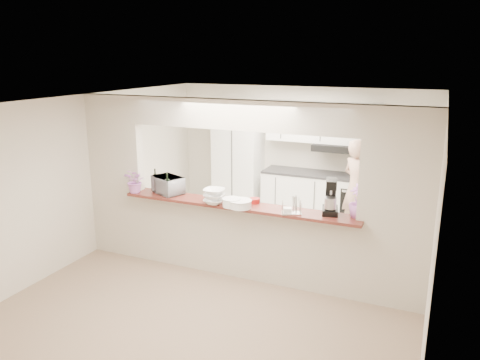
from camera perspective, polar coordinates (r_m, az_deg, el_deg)
The scene contains 19 objects.
floor at distance 6.85m, azimuth -0.10°, elevation -11.52°, with size 6.00×6.00×0.00m, color gray.
tile_overlay at distance 8.17m, azimuth 4.28°, elevation -7.03°, with size 5.00×2.90×0.01m, color silver.
partition at distance 6.33m, azimuth -0.11°, elevation 0.58°, with size 5.00×0.15×2.50m.
bar_counter at distance 6.61m, azimuth -0.12°, elevation -7.07°, with size 3.40×0.38×1.09m.
kitchen_cabinets at distance 9.00m, azimuth 5.75°, elevation 1.48°, with size 3.15×0.62×2.25m.
refrigerator at distance 8.57m, azimuth 19.94°, elevation -0.89°, with size 0.75×0.70×1.70m, color #A3A4A8.
flower_left at distance 7.04m, azimuth -12.63°, elevation -0.13°, with size 0.32×0.28×0.35m, color pink.
wine_bottle_a at distance 6.75m, azimuth -8.82°, elevation -0.94°, with size 0.07×0.07×0.35m.
wine_bottle_b at distance 7.11m, azimuth -10.27°, elevation -0.23°, with size 0.07×0.07×0.34m.
toaster_oven at distance 6.94m, azimuth -8.81°, elevation -0.60°, with size 0.46×0.31×0.25m, color #AAA9AE.
serving_bowls at distance 6.39m, azimuth -3.19°, elevation -2.02°, with size 0.28×0.28×0.21m, color white.
plate_stack_a at distance 6.27m, azimuth -1.02°, elevation -2.75°, with size 0.25×0.25×0.12m.
plate_stack_b at distance 6.22m, azimuth 0.04°, elevation -2.93°, with size 0.31×0.31×0.11m.
red_bowl at distance 6.43m, azimuth 1.81°, elevation -2.53°, with size 0.14×0.14×0.07m, color maroon.
tan_bowl at distance 6.38m, azimuth 0.20°, elevation -2.60°, with size 0.17×0.17×0.08m, color #C9B38E.
utensil_caddy at distance 6.01m, azimuth 6.33°, elevation -3.21°, with size 0.28×0.22×0.23m.
stand_mixer at distance 6.07m, azimuth 10.99°, elevation -2.16°, with size 0.26×0.34×0.46m.
flower_right at distance 6.00m, azimuth 14.25°, elevation -2.49°, with size 0.24×0.24×0.43m, color #AE68C2.
person at distance 8.32m, azimuth 13.94°, elevation -0.94°, with size 0.61×0.40×1.68m, color tan.
Camera 1 is at (2.45, -5.63, 3.04)m, focal length 35.00 mm.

